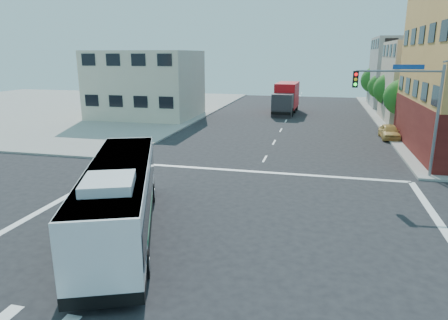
# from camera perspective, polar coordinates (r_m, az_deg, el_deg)

# --- Properties ---
(ground) EXTENTS (120.00, 120.00, 0.00)m
(ground) POSITION_cam_1_polar(r_m,az_deg,el_deg) (17.91, 0.06, -10.17)
(ground) COLOR black
(ground) RESTS_ON ground
(sidewalk_nw) EXTENTS (50.00, 50.00, 0.15)m
(sidewalk_nw) POSITION_cam_1_polar(r_m,az_deg,el_deg) (64.33, -23.85, 6.92)
(sidewalk_nw) COLOR gray
(sidewalk_nw) RESTS_ON ground
(building_east_near) EXTENTS (12.06, 10.06, 9.00)m
(building_east_near) POSITION_cam_1_polar(r_m,az_deg,el_deg) (51.57, 28.78, 9.66)
(building_east_near) COLOR tan
(building_east_near) RESTS_ON ground
(building_east_far) EXTENTS (12.06, 10.06, 10.00)m
(building_east_far) POSITION_cam_1_polar(r_m,az_deg,el_deg) (65.16, 25.73, 11.18)
(building_east_far) COLOR #969792
(building_east_far) RESTS_ON ground
(building_west) EXTENTS (12.06, 10.06, 8.00)m
(building_west) POSITION_cam_1_polar(r_m,az_deg,el_deg) (50.39, -11.07, 10.54)
(building_west) COLOR beige
(building_west) RESTS_ON ground
(signal_mast_ne) EXTENTS (7.91, 1.13, 8.07)m
(signal_mast_ne) POSITION_cam_1_polar(r_m,az_deg,el_deg) (27.05, 25.01, 7.98)
(signal_mast_ne) COLOR slate
(signal_mast_ne) RESTS_ON ground
(street_tree_a) EXTENTS (3.60, 3.60, 5.53)m
(street_tree_a) POSITION_cam_1_polar(r_m,az_deg,el_deg) (44.63, 24.23, 8.46)
(street_tree_a) COLOR #332312
(street_tree_a) RESTS_ON ground
(street_tree_b) EXTENTS (3.80, 3.80, 5.79)m
(street_tree_b) POSITION_cam_1_polar(r_m,az_deg,el_deg) (52.48, 22.73, 9.56)
(street_tree_b) COLOR #332312
(street_tree_b) RESTS_ON ground
(street_tree_c) EXTENTS (3.40, 3.40, 5.29)m
(street_tree_c) POSITION_cam_1_polar(r_m,az_deg,el_deg) (60.40, 21.56, 9.95)
(street_tree_c) COLOR #332312
(street_tree_c) RESTS_ON ground
(street_tree_d) EXTENTS (4.00, 4.00, 6.03)m
(street_tree_d) POSITION_cam_1_polar(r_m,az_deg,el_deg) (68.29, 20.72, 10.84)
(street_tree_d) COLOR #332312
(street_tree_d) RESTS_ON ground
(transit_bus) EXTENTS (6.61, 11.72, 3.44)m
(transit_bus) POSITION_cam_1_polar(r_m,az_deg,el_deg) (17.61, -14.60, -5.21)
(transit_bus) COLOR black
(transit_bus) RESTS_ON ground
(box_truck) EXTENTS (2.90, 8.82, 3.93)m
(box_truck) POSITION_cam_1_polar(r_m,az_deg,el_deg) (53.66, 8.84, 8.63)
(box_truck) COLOR #2A2A2F
(box_truck) RESTS_ON ground
(parked_car) EXTENTS (1.66, 3.91, 1.32)m
(parked_car) POSITION_cam_1_polar(r_m,az_deg,el_deg) (39.96, 22.55, 3.76)
(parked_car) COLOR #DFB257
(parked_car) RESTS_ON ground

